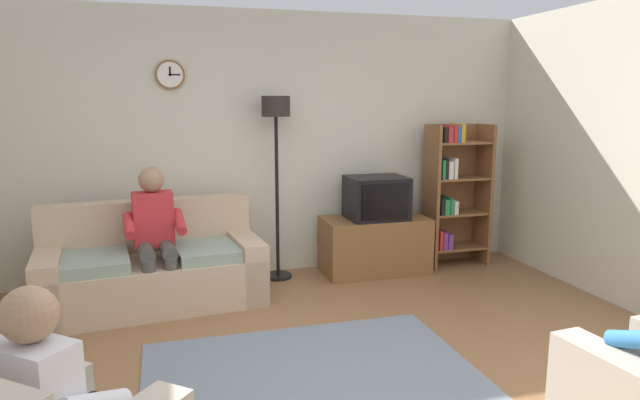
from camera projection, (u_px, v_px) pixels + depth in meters
The scene contains 9 objects.
ground_plane at pixel (346, 390), 3.53m from camera, with size 12.00×12.00×0.00m, color #8C603D.
back_wall_assembly at pixel (266, 145), 5.81m from camera, with size 6.20×0.17×2.70m.
couch at pixel (153, 270), 4.98m from camera, with size 1.98×1.07×0.90m.
tv_stand at pixel (375, 245), 5.90m from camera, with size 1.10×0.56×0.59m.
tv at pixel (376, 198), 5.78m from camera, with size 0.60×0.49×0.44m.
bookshelf at pixel (452, 191), 6.12m from camera, with size 0.68×0.36×1.56m.
floor_lamp at pixel (276, 137), 5.51m from camera, with size 0.28×0.28×1.85m.
area_rug at pixel (314, 379), 3.66m from camera, with size 2.20×1.70×0.01m, color slate.
person_on_couch at pixel (155, 230), 4.82m from camera, with size 0.54×0.56×1.24m.
Camera 1 is at (-1.05, -3.09, 1.82)m, focal length 31.27 mm.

